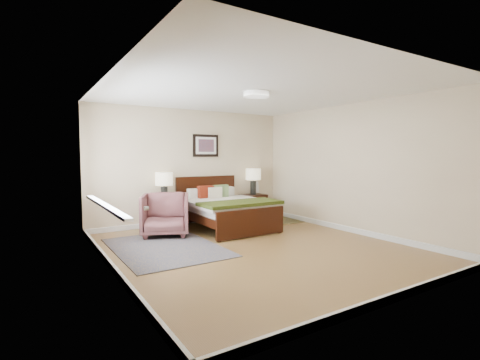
{
  "coord_description": "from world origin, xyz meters",
  "views": [
    {
      "loc": [
        -3.17,
        -4.57,
        1.49
      ],
      "look_at": [
        0.19,
        0.79,
        1.05
      ],
      "focal_mm": 26.0,
      "sensor_mm": 36.0,
      "label": 1
    }
  ],
  "objects_px": {
    "lamp_left": "(164,181)",
    "lamp_right": "(253,176)",
    "bed": "(226,206)",
    "nightstand_right": "(254,203)",
    "nightstand_left": "(165,208)",
    "armchair": "(165,215)",
    "rug_persian": "(166,247)"
  },
  "relations": [
    {
      "from": "nightstand_right",
      "to": "lamp_right",
      "type": "height_order",
      "value": "lamp_right"
    },
    {
      "from": "nightstand_right",
      "to": "armchair",
      "type": "relative_size",
      "value": 0.66
    },
    {
      "from": "lamp_left",
      "to": "armchair",
      "type": "bearing_deg",
      "value": -108.52
    },
    {
      "from": "lamp_left",
      "to": "bed",
      "type": "bearing_deg",
      "value": -33.37
    },
    {
      "from": "nightstand_right",
      "to": "lamp_left",
      "type": "xyz_separation_m",
      "value": [
        -2.21,
        0.01,
        0.62
      ]
    },
    {
      "from": "bed",
      "to": "nightstand_left",
      "type": "distance_m",
      "value": 1.26
    },
    {
      "from": "lamp_right",
      "to": "bed",
      "type": "bearing_deg",
      "value": -148.95
    },
    {
      "from": "nightstand_right",
      "to": "armchair",
      "type": "bearing_deg",
      "value": -165.32
    },
    {
      "from": "bed",
      "to": "lamp_left",
      "type": "bearing_deg",
      "value": 146.63
    },
    {
      "from": "nightstand_left",
      "to": "rug_persian",
      "type": "distance_m",
      "value": 1.62
    },
    {
      "from": "nightstand_left",
      "to": "rug_persian",
      "type": "relative_size",
      "value": 0.24
    },
    {
      "from": "nightstand_left",
      "to": "lamp_left",
      "type": "bearing_deg",
      "value": 90.0
    },
    {
      "from": "nightstand_right",
      "to": "armchair",
      "type": "xyz_separation_m",
      "value": [
        -2.43,
        -0.64,
        0.04
      ]
    },
    {
      "from": "nightstand_left",
      "to": "rug_persian",
      "type": "bearing_deg",
      "value": -109.65
    },
    {
      "from": "nightstand_left",
      "to": "lamp_left",
      "type": "relative_size",
      "value": 0.88
    },
    {
      "from": "lamp_left",
      "to": "lamp_right",
      "type": "xyz_separation_m",
      "value": [
        2.21,
        0.0,
        0.03
      ]
    },
    {
      "from": "armchair",
      "to": "lamp_right",
      "type": "bearing_deg",
      "value": 38.69
    },
    {
      "from": "lamp_right",
      "to": "rug_persian",
      "type": "relative_size",
      "value": 0.28
    },
    {
      "from": "lamp_left",
      "to": "nightstand_left",
      "type": "bearing_deg",
      "value": -90.0
    },
    {
      "from": "nightstand_right",
      "to": "bed",
      "type": "bearing_deg",
      "value": -149.44
    },
    {
      "from": "bed",
      "to": "nightstand_left",
      "type": "relative_size",
      "value": 3.52
    },
    {
      "from": "nightstand_right",
      "to": "lamp_right",
      "type": "relative_size",
      "value": 0.94
    },
    {
      "from": "bed",
      "to": "nightstand_left",
      "type": "bearing_deg",
      "value": 147.38
    },
    {
      "from": "lamp_left",
      "to": "armchair",
      "type": "relative_size",
      "value": 0.7
    },
    {
      "from": "nightstand_left",
      "to": "nightstand_right",
      "type": "distance_m",
      "value": 2.21
    },
    {
      "from": "armchair",
      "to": "rug_persian",
      "type": "distance_m",
      "value": 0.98
    },
    {
      "from": "armchair",
      "to": "rug_persian",
      "type": "xyz_separation_m",
      "value": [
        -0.31,
        -0.84,
        -0.39
      ]
    },
    {
      "from": "armchair",
      "to": "nightstand_right",
      "type": "bearing_deg",
      "value": 38.4
    },
    {
      "from": "nightstand_right",
      "to": "lamp_left",
      "type": "bearing_deg",
      "value": 179.65
    },
    {
      "from": "bed",
      "to": "lamp_left",
      "type": "relative_size",
      "value": 3.09
    },
    {
      "from": "nightstand_right",
      "to": "rug_persian",
      "type": "relative_size",
      "value": 0.26
    },
    {
      "from": "nightstand_left",
      "to": "armchair",
      "type": "distance_m",
      "value": 0.67
    }
  ]
}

